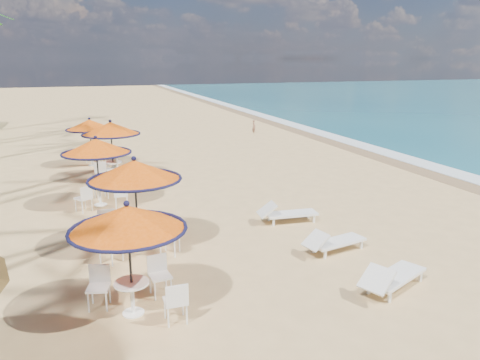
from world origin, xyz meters
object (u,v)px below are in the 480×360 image
object	(u,v)px
station_4	(91,130)
lounger_mid	(333,241)
station_1	(134,182)
station_2	(97,155)
station_0	(130,232)
lounger_far	(286,213)
lounger_near	(391,277)
station_3	(110,136)

from	to	relation	value
station_4	lounger_mid	world-z (taller)	station_4
station_4	lounger_mid	xyz separation A→B (m)	(5.33, -12.49, -1.32)
station_1	station_2	bearing A→B (deg)	99.16
station_2	station_4	size ratio (longest dim) A/B	1.07
station_1	lounger_mid	xyz separation A→B (m)	(4.66, -1.81, -1.50)
station_0	lounger_far	xyz separation A→B (m)	(4.90, 3.76, -1.37)
station_1	lounger_near	bearing A→B (deg)	-39.93
station_3	lounger_near	world-z (taller)	station_3
station_4	station_3	bearing A→B (deg)	-77.07
station_3	lounger_mid	size ratio (longest dim) A/B	1.33
station_1	lounger_mid	distance (m)	5.22
lounger_near	station_4	bearing A→B (deg)	86.07
station_4	lounger_near	distance (m)	15.73
station_3	lounger_near	bearing A→B (deg)	-67.91
station_0	station_4	world-z (taller)	station_0
station_0	station_3	distance (m)	10.93
lounger_near	lounger_far	world-z (taller)	lounger_near
lounger_mid	station_1	bearing A→B (deg)	146.86
lounger_near	station_2	bearing A→B (deg)	99.33
station_2	lounger_mid	bearing A→B (deg)	-48.43
station_0	lounger_near	size ratio (longest dim) A/B	1.16
station_2	lounger_mid	size ratio (longest dim) A/B	1.30
station_1	lounger_near	distance (m)	6.42
station_3	lounger_far	size ratio (longest dim) A/B	1.31
station_3	station_4	size ratio (longest dim) A/B	1.10
station_4	lounger_mid	size ratio (longest dim) A/B	1.21
station_2	lounger_near	size ratio (longest dim) A/B	1.20
station_1	lounger_far	distance (m)	4.75
lounger_mid	station_3	bearing A→B (deg)	103.96
station_0	lounger_mid	bearing A→B (deg)	14.56
station_0	lounger_near	world-z (taller)	station_0
station_0	station_1	world-z (taller)	station_1
station_4	lounger_far	xyz separation A→B (m)	(5.13, -10.05, -1.31)
station_1	station_3	world-z (taller)	station_1
lounger_mid	lounger_far	xyz separation A→B (m)	(-0.19, 2.43, 0.01)
station_0	station_3	world-z (taller)	station_3
lounger_mid	lounger_far	distance (m)	2.44
station_3	lounger_mid	world-z (taller)	station_3
station_0	lounger_far	size ratio (longest dim) A/B	1.23
station_0	lounger_far	bearing A→B (deg)	37.47
station_0	station_3	xyz separation A→B (m)	(0.43, 10.93, 0.11)
station_3	station_4	world-z (taller)	station_3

